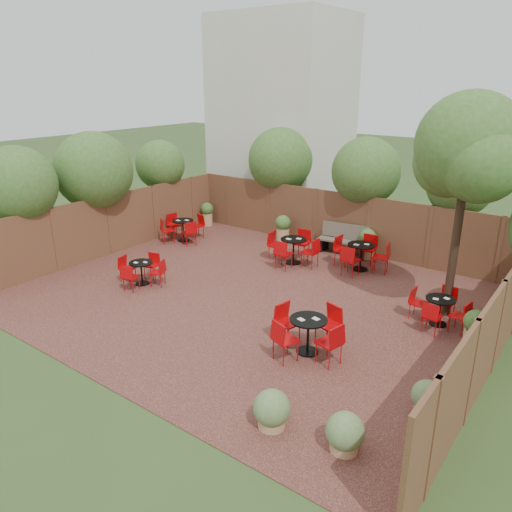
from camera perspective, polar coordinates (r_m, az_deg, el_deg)
The scene contains 13 objects.
ground at distance 13.48m, azimuth -0.33°, elevation -4.82°, with size 80.00×80.00×0.00m, color #354F23.
courtyard_paving at distance 13.47m, azimuth -0.33°, elevation -4.78°, with size 12.00×10.00×0.02m, color #371A16.
fence_back at distance 17.16m, azimuth 9.76°, elevation 3.92°, with size 12.00×0.08×2.00m, color #51321E.
fence_left at distance 17.19m, azimuth -16.58°, elevation 3.41°, with size 0.08×10.00×2.00m, color #51321E.
fence_right at distance 10.91m, azimuth 25.99°, elevation -7.40°, with size 0.08×10.00×2.00m, color #51321E.
neighbour_building at distance 21.44m, azimuth 2.97°, elevation 15.48°, with size 5.00×4.00×8.00m, color beige.
overhang_foliage at distance 15.96m, azimuth -1.30°, elevation 9.21°, with size 15.47×10.54×2.54m.
courtyard_tree at distance 12.27m, azimuth 23.18°, elevation 10.82°, with size 2.61×2.51×5.39m.
park_bench_left at distance 16.82m, azimuth 10.19°, elevation 1.85°, with size 1.57×0.51×0.97m.
park_bench_right at distance 16.84m, azimuth 10.03°, elevation 1.96°, with size 1.69×0.74×1.01m.
bistro_tables at distance 14.39m, azimuth 3.37°, elevation -1.18°, with size 11.05×6.87×0.95m.
planters at distance 16.20m, azimuth 6.84°, elevation 1.45°, with size 11.66×4.61×1.01m.
low_shrubs at distance 8.78m, azimuth 9.58°, elevation -17.52°, with size 2.58×2.56×0.69m.
Camera 1 is at (7.36, -9.79, 5.63)m, focal length 34.77 mm.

